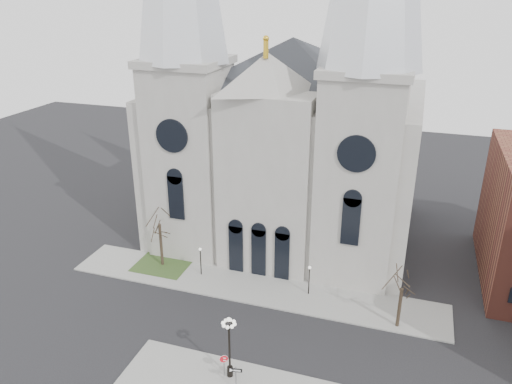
% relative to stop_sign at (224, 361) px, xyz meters
% --- Properties ---
extents(ground, '(160.00, 160.00, 0.00)m').
position_rel_stop_sign_xyz_m(ground, '(-2.07, 2.03, -1.66)').
color(ground, black).
rests_on(ground, ground).
extents(sidewalk_far, '(40.00, 6.00, 0.14)m').
position_rel_stop_sign_xyz_m(sidewalk_far, '(-2.07, 13.03, -1.59)').
color(sidewalk_far, gray).
rests_on(sidewalk_far, ground).
extents(grass_patch, '(6.00, 5.00, 0.18)m').
position_rel_stop_sign_xyz_m(grass_patch, '(-13.07, 14.03, -1.57)').
color(grass_patch, '#304A1F').
rests_on(grass_patch, ground).
extents(cathedral, '(33.00, 26.66, 54.00)m').
position_rel_stop_sign_xyz_m(cathedral, '(-2.07, 24.89, 16.82)').
color(cathedral, '#9E9A93').
rests_on(cathedral, ground).
extents(tree_left, '(3.20, 3.20, 7.50)m').
position_rel_stop_sign_xyz_m(tree_left, '(-13.07, 14.03, 3.92)').
color(tree_left, '#2D2419').
rests_on(tree_left, ground).
extents(tree_right, '(3.20, 3.20, 6.00)m').
position_rel_stop_sign_xyz_m(tree_right, '(12.93, 11.03, 2.81)').
color(tree_right, '#2D2419').
rests_on(tree_right, ground).
extents(ped_lamp_left, '(0.32, 0.32, 3.26)m').
position_rel_stop_sign_xyz_m(ped_lamp_left, '(-8.07, 13.53, 0.67)').
color(ped_lamp_left, black).
rests_on(ped_lamp_left, sidewalk_far).
extents(ped_lamp_right, '(0.32, 0.32, 3.26)m').
position_rel_stop_sign_xyz_m(ped_lamp_right, '(3.93, 13.53, 0.67)').
color(ped_lamp_right, black).
rests_on(ped_lamp_right, sidewalk_far).
extents(stop_sign, '(0.76, 0.12, 2.10)m').
position_rel_stop_sign_xyz_m(stop_sign, '(0.00, 0.00, 0.00)').
color(stop_sign, slate).
rests_on(stop_sign, sidewalk_near).
extents(globe_lamp, '(1.39, 1.39, 5.69)m').
position_rel_stop_sign_xyz_m(globe_lamp, '(0.44, 0.15, 2.05)').
color(globe_lamp, black).
rests_on(globe_lamp, sidewalk_near).
extents(one_way_sign, '(1.00, 0.23, 2.31)m').
position_rel_stop_sign_xyz_m(one_way_sign, '(1.47, -1.21, 0.03)').
color(one_way_sign, slate).
rests_on(one_way_sign, sidewalk_near).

